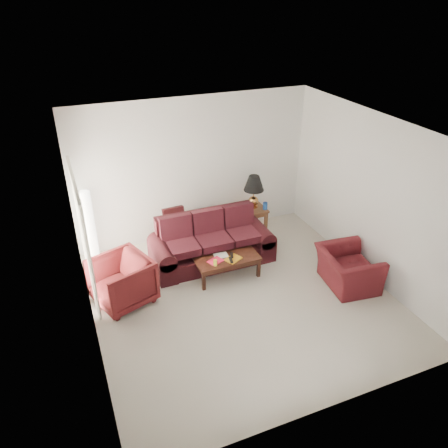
# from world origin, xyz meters

# --- Properties ---
(floor) EXTENTS (5.00, 5.00, 0.00)m
(floor) POSITION_xyz_m (0.00, 0.00, 0.00)
(floor) COLOR beige
(floor) RESTS_ON ground
(blinds) EXTENTS (0.10, 2.00, 2.16)m
(blinds) POSITION_xyz_m (-2.42, 1.30, 1.08)
(blinds) COLOR silver
(blinds) RESTS_ON ground
(sofa) EXTENTS (2.40, 1.12, 0.96)m
(sofa) POSITION_xyz_m (-0.08, 1.27, 0.48)
(sofa) COLOR black
(sofa) RESTS_ON ground
(throw_pillow) EXTENTS (0.44, 0.23, 0.45)m
(throw_pillow) POSITION_xyz_m (-0.63, 1.98, 0.74)
(throw_pillow) COLOR black
(throw_pillow) RESTS_ON sofa
(end_table) EXTENTS (0.60, 0.60, 0.63)m
(end_table) POSITION_xyz_m (1.11, 2.00, 0.31)
(end_table) COLOR #463118
(end_table) RESTS_ON ground
(table_lamp) EXTENTS (0.54, 0.54, 0.72)m
(table_lamp) POSITION_xyz_m (1.16, 2.04, 0.99)
(table_lamp) COLOR #B17037
(table_lamp) RESTS_ON end_table
(clock) EXTENTS (0.16, 0.10, 0.15)m
(clock) POSITION_xyz_m (0.96, 1.82, 0.70)
(clock) COLOR silver
(clock) RESTS_ON end_table
(blue_canister) EXTENTS (0.11, 0.11, 0.16)m
(blue_canister) POSITION_xyz_m (1.35, 1.84, 0.70)
(blue_canister) COLOR #164495
(blue_canister) RESTS_ON end_table
(picture_frame) EXTENTS (0.13, 0.16, 0.05)m
(picture_frame) POSITION_xyz_m (0.92, 2.12, 0.70)
(picture_frame) COLOR silver
(picture_frame) RESTS_ON end_table
(floor_lamp) EXTENTS (0.33, 0.33, 1.53)m
(floor_lamp) POSITION_xyz_m (-2.24, 2.20, 0.76)
(floor_lamp) COLOR white
(floor_lamp) RESTS_ON ground
(armchair_left) EXTENTS (1.18, 1.17, 0.85)m
(armchair_left) POSITION_xyz_m (-1.94, 0.68, 0.43)
(armchair_left) COLOR #451011
(armchair_left) RESTS_ON ground
(armchair_right) EXTENTS (1.04, 1.16, 0.68)m
(armchair_right) POSITION_xyz_m (1.92, -0.36, 0.34)
(armchair_right) COLOR #420F13
(armchair_right) RESTS_ON ground
(coffee_table) EXTENTS (1.32, 0.94, 0.42)m
(coffee_table) POSITION_xyz_m (0.00, 0.72, 0.21)
(coffee_table) COLOR black
(coffee_table) RESTS_ON ground
(magazine_red) EXTENTS (0.32, 0.29, 0.02)m
(magazine_red) POSITION_xyz_m (-0.24, 0.66, 0.42)
(magazine_red) COLOR red
(magazine_red) RESTS_ON coffee_table
(magazine_white) EXTENTS (0.27, 0.21, 0.01)m
(magazine_white) POSITION_xyz_m (-0.08, 0.80, 0.42)
(magazine_white) COLOR silver
(magazine_white) RESTS_ON coffee_table
(magazine_orange) EXTENTS (0.36, 0.33, 0.02)m
(magazine_orange) POSITION_xyz_m (0.08, 0.60, 0.43)
(magazine_orange) COLOR #BC8416
(magazine_orange) RESTS_ON coffee_table
(remote_a) EXTENTS (0.09, 0.19, 0.02)m
(remote_a) POSITION_xyz_m (0.02, 0.56, 0.45)
(remote_a) COLOR black
(remote_a) RESTS_ON coffee_table
(remote_b) EXTENTS (0.11, 0.19, 0.02)m
(remote_b) POSITION_xyz_m (0.10, 0.71, 0.45)
(remote_b) COLOR black
(remote_b) RESTS_ON coffee_table
(yellow_glass) EXTENTS (0.08, 0.08, 0.12)m
(yellow_glass) POSITION_xyz_m (-0.30, 0.54, 0.47)
(yellow_glass) COLOR #F9FF38
(yellow_glass) RESTS_ON coffee_table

